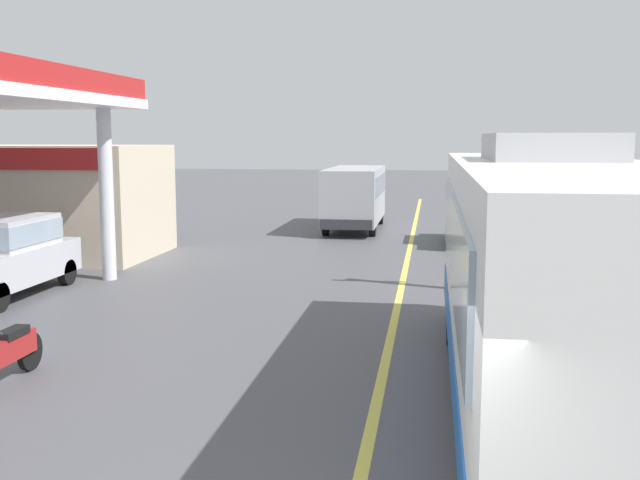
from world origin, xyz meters
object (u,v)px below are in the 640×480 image
(car_at_pump, at_px, (5,252))
(motorcycle_parked_forecourt, at_px, (8,353))
(coach_bus_main, at_px, (553,288))
(car_trailing_behind_bus, at_px, (472,214))
(minibus_opposing_lane, at_px, (355,193))

(car_at_pump, distance_m, motorcycle_parked_forecourt, 6.70)
(coach_bus_main, bearing_deg, car_trailing_behind_bus, 90.68)
(motorcycle_parked_forecourt, bearing_deg, minibus_opposing_lane, 80.75)
(minibus_opposing_lane, relative_size, car_trailing_behind_bus, 1.46)
(car_at_pump, distance_m, minibus_opposing_lane, 15.25)
(motorcycle_parked_forecourt, bearing_deg, car_trailing_behind_bus, 64.87)
(car_at_pump, height_order, minibus_opposing_lane, minibus_opposing_lane)
(motorcycle_parked_forecourt, height_order, car_trailing_behind_bus, car_trailing_behind_bus)
(coach_bus_main, relative_size, car_at_pump, 2.63)
(car_trailing_behind_bus, bearing_deg, car_at_pump, -136.66)
(minibus_opposing_lane, xyz_separation_m, motorcycle_parked_forecourt, (-3.16, -19.41, -1.03))
(coach_bus_main, distance_m, car_at_pump, 12.73)
(car_at_pump, relative_size, car_trailing_behind_bus, 1.00)
(car_at_pump, relative_size, minibus_opposing_lane, 0.69)
(coach_bus_main, bearing_deg, minibus_opposing_lane, 103.16)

